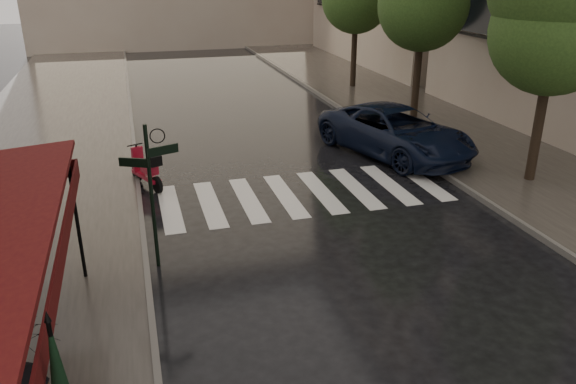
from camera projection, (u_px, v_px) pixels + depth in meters
ground at (242, 340)px, 9.59m from camera, size 120.00×120.00×0.00m
sidewalk_near at (42, 151)px, 19.11m from camera, size 6.00×60.00×0.12m
sidewalk_far at (430, 120)px, 22.86m from camera, size 5.50×60.00×0.12m
curb_near at (134, 143)px, 19.88m from camera, size 0.12×60.00×0.16m
curb_far at (366, 125)px, 22.14m from camera, size 0.12×60.00×0.16m
crosswalk at (303, 193)px, 15.69m from camera, size 7.85×3.20×0.01m
signpost at (151, 186)px, 11.27m from camera, size 1.17×0.29×3.10m
pedestrian_with_umbrella at (12, 357)px, 6.38m from camera, size 1.38×1.39×2.57m
scooter at (147, 170)px, 15.94m from camera, size 0.90×1.63×1.14m
parked_car at (395, 131)px, 18.63m from camera, size 4.25×6.27×1.59m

